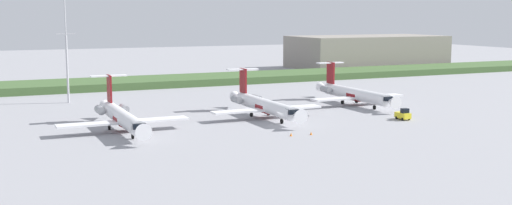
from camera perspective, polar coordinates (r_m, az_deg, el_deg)
ground_plane at (r=141.65m, az=-3.24°, el=-0.19°), size 500.00×500.00×0.00m
grass_berm at (r=183.53m, az=-8.26°, el=1.95°), size 320.00×20.00×2.06m
regional_jet_nearest at (r=111.79m, az=-12.24°, el=-1.28°), size 22.81×31.00×9.00m
regional_jet_second at (r=123.55m, az=0.71°, el=-0.21°), size 22.81×31.00×9.00m
regional_jet_third at (r=142.90m, az=9.01°, el=0.82°), size 22.81×31.00×9.00m
antenna_mast at (r=149.71m, az=-16.99°, el=3.82°), size 4.40×0.50×24.51m
distant_hangar at (r=245.78m, az=10.16°, el=4.63°), size 58.47×28.83×12.19m
baggage_tug at (r=124.39m, az=13.38°, el=-1.09°), size 1.72×3.20×2.30m
safety_cone_front_marker at (r=105.06m, az=3.24°, el=-2.95°), size 0.44×0.44×0.55m
safety_cone_mid_marker at (r=106.39m, az=5.09°, el=-2.83°), size 0.44×0.44×0.55m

